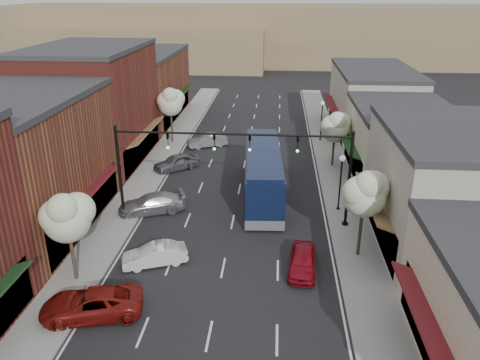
% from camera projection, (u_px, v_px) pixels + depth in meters
% --- Properties ---
extents(ground, '(160.00, 160.00, 0.00)m').
position_uv_depth(ground, '(219.00, 287.00, 26.42)').
color(ground, black).
rests_on(ground, ground).
extents(sidewalk_left, '(2.80, 73.00, 0.15)m').
position_uv_depth(sidewalk_left, '(155.00, 166.00, 44.06)').
color(sidewalk_left, gray).
rests_on(sidewalk_left, ground).
extents(sidewalk_right, '(2.80, 73.00, 0.15)m').
position_uv_depth(sidewalk_right, '(335.00, 172.00, 42.81)').
color(sidewalk_right, gray).
rests_on(sidewalk_right, ground).
extents(curb_left, '(0.25, 73.00, 0.17)m').
position_uv_depth(curb_left, '(169.00, 167.00, 43.96)').
color(curb_left, gray).
rests_on(curb_left, ground).
extents(curb_right, '(0.25, 73.00, 0.17)m').
position_uv_depth(curb_right, '(319.00, 171.00, 42.91)').
color(curb_right, gray).
rests_on(curb_right, ground).
extents(bldg_left_midnear, '(10.14, 14.10, 9.40)m').
position_uv_depth(bldg_left_midnear, '(18.00, 166.00, 31.24)').
color(bldg_left_midnear, brown).
rests_on(bldg_left_midnear, ground).
extents(bldg_left_midfar, '(10.14, 14.10, 10.90)m').
position_uv_depth(bldg_left_midfar, '(94.00, 106.00, 43.85)').
color(bldg_left_midfar, maroon).
rests_on(bldg_left_midfar, ground).
extents(bldg_left_far, '(10.14, 18.10, 8.40)m').
position_uv_depth(bldg_left_far, '(142.00, 86.00, 59.07)').
color(bldg_left_far, brown).
rests_on(bldg_left_far, ground).
extents(bldg_right_midnear, '(9.14, 12.10, 7.90)m').
position_uv_depth(bldg_right_midnear, '(446.00, 190.00, 29.43)').
color(bldg_right_midnear, '#ACA494').
rests_on(bldg_right_midnear, ground).
extents(bldg_right_midfar, '(9.14, 12.10, 6.40)m').
position_uv_depth(bldg_right_midfar, '(399.00, 143.00, 40.77)').
color(bldg_right_midfar, beige).
rests_on(bldg_right_midfar, ground).
extents(bldg_right_far, '(9.14, 16.10, 7.40)m').
position_uv_depth(bldg_right_far, '(372.00, 101.00, 53.48)').
color(bldg_right_far, '#ACA494').
rests_on(bldg_right_far, ground).
extents(hill_far, '(120.00, 30.00, 12.00)m').
position_uv_depth(hill_far, '(267.00, 33.00, 107.05)').
color(hill_far, '#7A6647').
rests_on(hill_far, ground).
extents(hill_near, '(50.00, 20.00, 8.00)m').
position_uv_depth(hill_near, '(146.00, 47.00, 98.63)').
color(hill_near, '#7A6647').
rests_on(hill_near, ground).
extents(signal_mast_right, '(8.22, 0.46, 7.00)m').
position_uv_depth(signal_mast_right, '(315.00, 164.00, 31.60)').
color(signal_mast_right, black).
rests_on(signal_mast_right, ground).
extents(signal_mast_left, '(8.22, 0.46, 7.00)m').
position_uv_depth(signal_mast_left, '(152.00, 160.00, 32.45)').
color(signal_mast_left, black).
rests_on(signal_mast_left, ground).
extents(tree_right_near, '(2.85, 2.65, 5.95)m').
position_uv_depth(tree_right_near, '(365.00, 192.00, 27.73)').
color(tree_right_near, '#47382B').
rests_on(tree_right_near, ground).
extents(tree_right_far, '(2.85, 2.65, 5.43)m').
position_uv_depth(tree_right_far, '(336.00, 126.00, 42.65)').
color(tree_right_far, '#47382B').
rests_on(tree_right_far, ground).
extents(tree_left_near, '(2.85, 2.65, 5.69)m').
position_uv_depth(tree_left_near, '(67.00, 216.00, 25.37)').
color(tree_left_near, '#47382B').
rests_on(tree_left_near, ground).
extents(tree_left_far, '(2.85, 2.65, 6.13)m').
position_uv_depth(tree_left_far, '(171.00, 101.00, 49.18)').
color(tree_left_far, '#47382B').
rests_on(tree_left_far, ground).
extents(lamp_post_near, '(0.44, 0.44, 4.44)m').
position_uv_depth(lamp_post_near, '(341.00, 174.00, 34.36)').
color(lamp_post_near, black).
rests_on(lamp_post_near, ground).
extents(lamp_post_far, '(0.44, 0.44, 4.44)m').
position_uv_depth(lamp_post_far, '(322.00, 114.00, 50.49)').
color(lamp_post_far, black).
rests_on(lamp_post_far, ground).
extents(coach_bus, '(3.50, 12.79, 3.86)m').
position_uv_depth(coach_bus, '(263.00, 173.00, 37.31)').
color(coach_bus, '#0D1635').
rests_on(coach_bus, ground).
extents(red_hatchback, '(1.96, 4.13, 1.36)m').
position_uv_depth(red_hatchback, '(303.00, 261.00, 27.72)').
color(red_hatchback, maroon).
rests_on(red_hatchback, ground).
extents(parked_car_a, '(5.59, 3.54, 1.44)m').
position_uv_depth(parked_car_a, '(92.00, 304.00, 23.90)').
color(parked_car_a, maroon).
rests_on(parked_car_a, ground).
extents(parked_car_b, '(4.16, 2.71, 1.30)m').
position_uv_depth(parked_car_b, '(155.00, 255.00, 28.41)').
color(parked_car_b, silver).
rests_on(parked_car_b, ground).
extents(parked_car_c, '(5.34, 3.62, 1.43)m').
position_uv_depth(parked_car_c, '(152.00, 204.00, 34.99)').
color(parked_car_c, '#949599').
rests_on(parked_car_c, ground).
extents(parked_car_d, '(4.40, 4.11, 1.47)m').
position_uv_depth(parked_car_d, '(176.00, 162.00, 43.24)').
color(parked_car_d, '#5C5F64').
rests_on(parked_car_d, ground).
extents(parked_car_e, '(4.39, 3.07, 1.37)m').
position_uv_depth(parked_car_e, '(207.00, 140.00, 49.51)').
color(parked_car_e, '#98999E').
rests_on(parked_car_e, ground).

